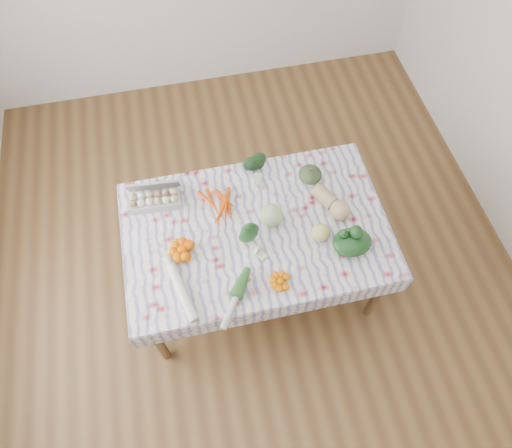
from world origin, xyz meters
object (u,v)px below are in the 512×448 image
kabocha_squash (310,174)px  butternut_squash (332,202)px  cabbage (271,215)px  dining_table (256,235)px  grapefruit (321,233)px  egg_carton (154,201)px

kabocha_squash → butternut_squash: 0.26m
kabocha_squash → cabbage: bearing=-140.8°
dining_table → cabbage: (0.10, 0.03, 0.16)m
dining_table → cabbage: cabbage is taller
butternut_squash → kabocha_squash: bearing=80.0°
kabocha_squash → grapefruit: 0.45m
cabbage → dining_table: bearing=-163.1°
egg_carton → cabbage: cabbage is taller
egg_carton → grapefruit: (0.97, -0.46, 0.01)m
kabocha_squash → butternut_squash: size_ratio=0.56×
kabocha_squash → cabbage: 0.42m
egg_carton → butternut_squash: 1.13m
cabbage → grapefruit: cabbage is taller
butternut_squash → dining_table: bearing=159.6°
grapefruit → cabbage: bearing=146.9°
dining_table → grapefruit: grapefruit is taller
dining_table → grapefruit: (0.37, -0.14, 0.14)m
egg_carton → dining_table: bearing=-23.7°
dining_table → butternut_squash: 0.53m
kabocha_squash → cabbage: size_ratio=1.07×
egg_carton → butternut_squash: (1.10, -0.26, 0.02)m
butternut_squash → grapefruit: 0.24m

